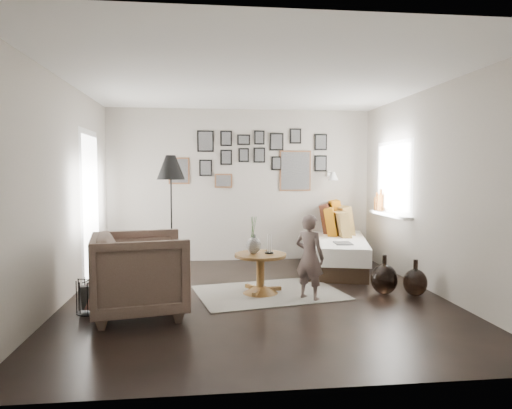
{
  "coord_description": "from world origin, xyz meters",
  "views": [
    {
      "loc": [
        -0.62,
        -5.44,
        1.52
      ],
      "look_at": [
        0.05,
        0.5,
        1.1
      ],
      "focal_mm": 32.0,
      "sensor_mm": 36.0,
      "label": 1
    }
  ],
  "objects": [
    {
      "name": "ground",
      "position": [
        0.0,
        0.0,
        0.0
      ],
      "size": [
        4.8,
        4.8,
        0.0
      ],
      "primitive_type": "plane",
      "color": "black",
      "rests_on": "ground"
    },
    {
      "name": "wall_back",
      "position": [
        0.0,
        2.4,
        1.3
      ],
      "size": [
        4.5,
        0.0,
        4.5
      ],
      "primitive_type": "plane",
      "rotation": [
        1.57,
        0.0,
        0.0
      ],
      "color": "#A69E91",
      "rests_on": "ground"
    },
    {
      "name": "wall_front",
      "position": [
        0.0,
        -2.4,
        1.3
      ],
      "size": [
        4.5,
        0.0,
        4.5
      ],
      "primitive_type": "plane",
      "rotation": [
        -1.57,
        0.0,
        0.0
      ],
      "color": "#A69E91",
      "rests_on": "ground"
    },
    {
      "name": "wall_left",
      "position": [
        -2.25,
        0.0,
        1.3
      ],
      "size": [
        0.0,
        4.8,
        4.8
      ],
      "primitive_type": "plane",
      "rotation": [
        1.57,
        0.0,
        1.57
      ],
      "color": "#A69E91",
      "rests_on": "ground"
    },
    {
      "name": "wall_right",
      "position": [
        2.25,
        0.0,
        1.3
      ],
      "size": [
        0.0,
        4.8,
        4.8
      ],
      "primitive_type": "plane",
      "rotation": [
        1.57,
        0.0,
        -1.57
      ],
      "color": "#A69E91",
      "rests_on": "ground"
    },
    {
      "name": "ceiling",
      "position": [
        0.0,
        0.0,
        2.6
      ],
      "size": [
        4.8,
        4.8,
        0.0
      ],
      "primitive_type": "plane",
      "rotation": [
        3.14,
        0.0,
        0.0
      ],
      "color": "white",
      "rests_on": "wall_back"
    },
    {
      "name": "door_left",
      "position": [
        -2.23,
        1.2,
        1.05
      ],
      "size": [
        0.0,
        2.14,
        2.14
      ],
      "color": "white",
      "rests_on": "wall_left"
    },
    {
      "name": "window_right",
      "position": [
        2.18,
        1.34,
        0.93
      ],
      "size": [
        0.15,
        1.32,
        1.3
      ],
      "color": "white",
      "rests_on": "wall_right"
    },
    {
      "name": "gallery_wall",
      "position": [
        0.29,
        2.38,
        1.74
      ],
      "size": [
        2.74,
        0.03,
        1.08
      ],
      "color": "brown",
      "rests_on": "wall_back"
    },
    {
      "name": "wall_sconce",
      "position": [
        1.55,
        2.13,
        1.46
      ],
      "size": [
        0.18,
        0.36,
        0.16
      ],
      "color": "white",
      "rests_on": "wall_back"
    },
    {
      "name": "rug",
      "position": [
        0.18,
        0.16,
        0.01
      ],
      "size": [
        1.97,
        1.56,
        0.01
      ],
      "primitive_type": "cube",
      "rotation": [
        0.0,
        0.0,
        0.2
      ],
      "color": "beige",
      "rests_on": "ground"
    },
    {
      "name": "pedestal_table",
      "position": [
        0.06,
        0.15,
        0.24
      ],
      "size": [
        0.65,
        0.65,
        0.51
      ],
      "rotation": [
        0.0,
        0.0,
        -0.16
      ],
      "color": "brown",
      "rests_on": "ground"
    },
    {
      "name": "vase",
      "position": [
        -0.02,
        0.17,
        0.65
      ],
      "size": [
        0.19,
        0.19,
        0.46
      ],
      "color": "black",
      "rests_on": "pedestal_table"
    },
    {
      "name": "candles",
      "position": [
        0.17,
        0.15,
        0.63
      ],
      "size": [
        0.11,
        0.11,
        0.24
      ],
      "color": "black",
      "rests_on": "pedestal_table"
    },
    {
      "name": "daybed",
      "position": [
        1.44,
        1.63,
        0.33
      ],
      "size": [
        1.42,
        2.27,
        1.05
      ],
      "rotation": [
        0.0,
        0.0,
        -0.26
      ],
      "color": "black",
      "rests_on": "ground"
    },
    {
      "name": "magazine_on_daybed",
      "position": [
        1.38,
        0.97,
        0.49
      ],
      "size": [
        0.26,
        0.34,
        0.02
      ],
      "primitive_type": "cube",
      "rotation": [
        0.0,
        0.0,
        -0.08
      ],
      "color": "black",
      "rests_on": "daybed"
    },
    {
      "name": "armchair",
      "position": [
        -1.31,
        -0.55,
        0.44
      ],
      "size": [
        1.14,
        1.12,
        0.89
      ],
      "primitive_type": "imported",
      "rotation": [
        0.0,
        0.0,
        1.76
      ],
      "color": "brown",
      "rests_on": "ground"
    },
    {
      "name": "armchair_cushion",
      "position": [
        -1.28,
        -0.5,
        0.48
      ],
      "size": [
        0.46,
        0.47,
        0.18
      ],
      "primitive_type": "cube",
      "rotation": [
        -0.21,
        0.0,
        0.15
      ],
      "color": "silver",
      "rests_on": "armchair"
    },
    {
      "name": "floor_lamp",
      "position": [
        -1.11,
        1.35,
        1.53
      ],
      "size": [
        0.41,
        0.41,
        1.77
      ],
      "rotation": [
        0.0,
        0.0,
        -0.4
      ],
      "color": "black",
      "rests_on": "ground"
    },
    {
      "name": "magazine_basket",
      "position": [
        -1.86,
        -0.4,
        0.18
      ],
      "size": [
        0.36,
        0.36,
        0.36
      ],
      "rotation": [
        0.0,
        0.0,
        -0.3
      ],
      "color": "black",
      "rests_on": "ground"
    },
    {
      "name": "demijohn_large",
      "position": [
        1.6,
        -0.05,
        0.19
      ],
      "size": [
        0.33,
        0.33,
        0.5
      ],
      "color": "black",
      "rests_on": "ground"
    },
    {
      "name": "demijohn_small",
      "position": [
        1.95,
        -0.17,
        0.17
      ],
      "size": [
        0.29,
        0.29,
        0.45
      ],
      "color": "black",
      "rests_on": "ground"
    },
    {
      "name": "child",
      "position": [
        0.62,
        -0.17,
        0.51
      ],
      "size": [
        0.44,
        0.43,
        1.03
      ],
      "primitive_type": "imported",
      "rotation": [
        0.0,
        0.0,
        2.39
      ],
      "color": "#6B5854",
      "rests_on": "ground"
    }
  ]
}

